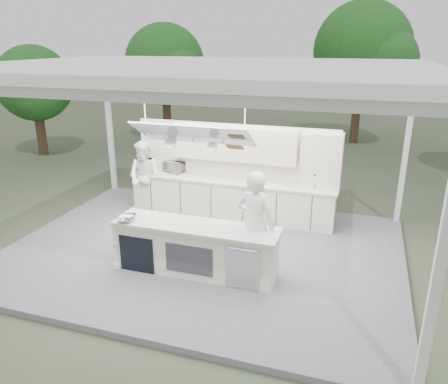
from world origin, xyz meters
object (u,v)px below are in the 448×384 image
(head_chef, at_px, (255,225))
(sous_chef, at_px, (145,177))
(demo_island, at_px, (195,248))
(back_counter, at_px, (231,198))

(head_chef, distance_m, sous_chef, 4.07)
(demo_island, distance_m, sous_chef, 3.39)
(head_chef, height_order, sous_chef, head_chef)
(demo_island, relative_size, sous_chef, 1.71)
(head_chef, relative_size, sous_chef, 1.12)
(back_counter, height_order, head_chef, head_chef)
(demo_island, distance_m, head_chef, 1.23)
(demo_island, xyz_separation_m, head_chef, (1.09, 0.21, 0.54))
(demo_island, relative_size, head_chef, 1.53)
(demo_island, distance_m, back_counter, 2.82)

